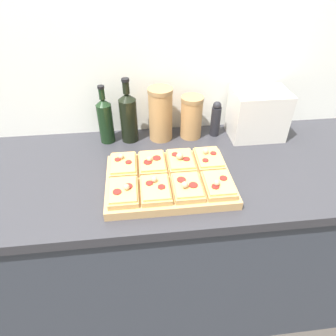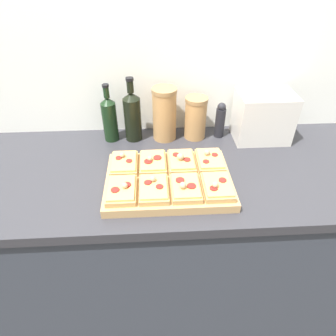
{
  "view_description": "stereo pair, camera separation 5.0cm",
  "coord_description": "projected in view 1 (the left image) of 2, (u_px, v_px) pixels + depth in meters",
  "views": [
    {
      "loc": [
        -0.07,
        -0.64,
        1.62
      ],
      "look_at": [
        0.03,
        0.25,
        0.94
      ],
      "focal_mm": 32.0,
      "sensor_mm": 36.0,
      "label": 1
    },
    {
      "loc": [
        -0.02,
        -0.64,
        1.62
      ],
      "look_at": [
        0.03,
        0.25,
        0.94
      ],
      "focal_mm": 32.0,
      "sensor_mm": 36.0,
      "label": 2
    }
  ],
  "objects": [
    {
      "name": "wall_back",
      "position": [
        150.0,
        50.0,
        1.27
      ],
      "size": [
        6.0,
        0.06,
        2.5
      ],
      "color": "silver",
      "rests_on": "ground_plane"
    },
    {
      "name": "pizza_slice_back_left",
      "position": [
        123.0,
        165.0,
        1.15
      ],
      "size": [
        0.1,
        0.15,
        0.05
      ],
      "color": "tan",
      "rests_on": "cutting_board"
    },
    {
      "name": "pizza_slice_front_right",
      "position": [
        218.0,
        185.0,
        1.05
      ],
      "size": [
        0.1,
        0.15,
        0.05
      ],
      "color": "tan",
      "rests_on": "cutting_board"
    },
    {
      "name": "pizza_slice_front_left",
      "position": [
        123.0,
        192.0,
        1.02
      ],
      "size": [
        0.1,
        0.15,
        0.05
      ],
      "color": "tan",
      "rests_on": "cutting_board"
    },
    {
      "name": "pepper_mill",
      "position": [
        216.0,
        119.0,
        1.37
      ],
      "size": [
        0.04,
        0.04,
        0.17
      ],
      "color": "black",
      "rests_on": "kitchen_counter"
    },
    {
      "name": "pizza_slice_back_midleft",
      "position": [
        152.0,
        163.0,
        1.16
      ],
      "size": [
        0.1,
        0.15,
        0.05
      ],
      "color": "tan",
      "rests_on": "cutting_board"
    },
    {
      "name": "pizza_slice_front_midleft",
      "position": [
        156.0,
        189.0,
        1.03
      ],
      "size": [
        0.1,
        0.15,
        0.05
      ],
      "color": "tan",
      "rests_on": "cutting_board"
    },
    {
      "name": "pizza_slice_back_right",
      "position": [
        209.0,
        159.0,
        1.18
      ],
      "size": [
        0.1,
        0.15,
        0.05
      ],
      "color": "tan",
      "rests_on": "cutting_board"
    },
    {
      "name": "cutting_board",
      "position": [
        169.0,
        181.0,
        1.12
      ],
      "size": [
        0.46,
        0.33,
        0.03
      ],
      "primitive_type": "cube",
      "color": "tan",
      "rests_on": "kitchen_counter"
    },
    {
      "name": "kitchen_counter",
      "position": [
        161.0,
        240.0,
        1.47
      ],
      "size": [
        2.63,
        0.67,
        0.89
      ],
      "color": "#333842",
      "rests_on": "ground_plane"
    },
    {
      "name": "wine_bottle",
      "position": [
        128.0,
        116.0,
        1.31
      ],
      "size": [
        0.08,
        0.08,
        0.29
      ],
      "color": "black",
      "rests_on": "kitchen_counter"
    },
    {
      "name": "pizza_slice_back_midright",
      "position": [
        181.0,
        161.0,
        1.17
      ],
      "size": [
        0.1,
        0.15,
        0.06
      ],
      "color": "tan",
      "rests_on": "cutting_board"
    },
    {
      "name": "grain_jar_short",
      "position": [
        191.0,
        117.0,
        1.35
      ],
      "size": [
        0.1,
        0.1,
        0.19
      ],
      "color": "#AD7F4C",
      "rests_on": "kitchen_counter"
    },
    {
      "name": "pizza_slice_front_midright",
      "position": [
        187.0,
        187.0,
        1.04
      ],
      "size": [
        0.1,
        0.15,
        0.05
      ],
      "color": "tan",
      "rests_on": "cutting_board"
    },
    {
      "name": "toaster_oven",
      "position": [
        258.0,
        114.0,
        1.35
      ],
      "size": [
        0.26,
        0.18,
        0.22
      ],
      "color": "beige",
      "rests_on": "kitchen_counter"
    },
    {
      "name": "olive_oil_bottle",
      "position": [
        105.0,
        120.0,
        1.31
      ],
      "size": [
        0.07,
        0.07,
        0.26
      ],
      "color": "black",
      "rests_on": "kitchen_counter"
    },
    {
      "name": "grain_jar_tall",
      "position": [
        161.0,
        114.0,
        1.32
      ],
      "size": [
        0.11,
        0.11,
        0.24
      ],
      "color": "#AD7F4C",
      "rests_on": "kitchen_counter"
    }
  ]
}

